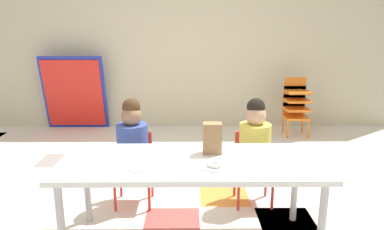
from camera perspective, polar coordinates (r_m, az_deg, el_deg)
The scene contains 11 objects.
ground_plane at distance 3.36m, azimuth -2.99°, elevation -12.71°, with size 6.67×4.81×0.02m.
back_wall at distance 5.42m, azimuth -1.94°, elevation 11.32°, with size 6.67×0.10×2.51m, color beige.
craft_table at distance 2.47m, azimuth -0.08°, elevation -8.25°, with size 1.77×0.70×0.62m.
seated_child_near_camera at distance 3.06m, azimuth -9.32°, elevation -4.22°, with size 0.33×0.33×0.92m.
seated_child_middle_seat at distance 3.07m, azimuth 9.81°, elevation -4.17°, with size 0.33×0.33×0.92m.
kid_chair_orange_stack at distance 5.22m, azimuth 16.05°, elevation 1.85°, with size 0.32×0.30×0.80m.
folded_activity_table at distance 5.56m, azimuth -18.02°, elevation 3.27°, with size 0.90×0.29×1.09m.
paper_bag_brown at distance 2.55m, azimuth 3.21°, elevation -3.67°, with size 0.13×0.09×0.22m, color #9E754C.
paper_plate_near_edge at distance 2.33m, azimuth 3.57°, elevation -8.12°, with size 0.18×0.18×0.01m, color white.
paper_plate_center_table at distance 2.35m, azimuth -8.03°, elevation -8.07°, with size 0.18×0.18×0.01m, color white.
donut_powdered_on_plate at distance 2.33m, azimuth 3.58°, elevation -7.74°, with size 0.10×0.10×0.03m, color white.
Camera 1 is at (0.14, -3.00, 1.49)m, focal length 33.90 mm.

